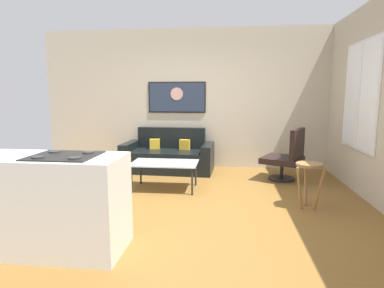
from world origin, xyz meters
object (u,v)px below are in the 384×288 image
(couch, at_px, (169,157))
(coffee_table, at_px, (165,164))
(bar_stool, at_px, (309,173))
(armchair, at_px, (287,157))
(wall_painting, at_px, (177,97))

(couch, distance_m, coffee_table, 1.27)
(coffee_table, bearing_deg, couch, 97.94)
(couch, height_order, bar_stool, couch)
(couch, distance_m, armchair, 2.24)
(coffee_table, xyz_separation_m, wall_painting, (-0.07, 1.70, 1.03))
(armchair, bearing_deg, coffee_table, -159.47)
(coffee_table, height_order, bar_stool, bar_stool)
(coffee_table, relative_size, armchair, 1.13)
(coffee_table, bearing_deg, bar_stool, -16.96)
(armchair, xyz_separation_m, wall_painting, (-2.08, 0.94, 1.01))
(armchair, distance_m, bar_stool, 1.38)
(couch, bearing_deg, bar_stool, -40.24)
(couch, distance_m, bar_stool, 2.91)
(coffee_table, height_order, wall_painting, wall_painting)
(couch, bearing_deg, armchair, -12.94)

